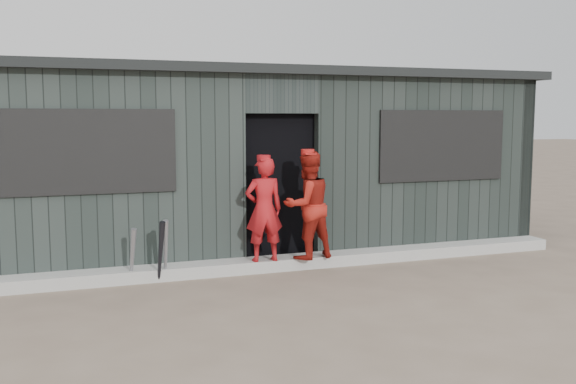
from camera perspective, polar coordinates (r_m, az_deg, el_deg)
name	(u,v)px	position (r m, az deg, el deg)	size (l,w,h in m)	color
ground	(346,307)	(6.76, 5.21, -10.14)	(80.00, 80.00, 0.00)	brown
curb	(287,262)	(8.37, -0.05, -6.29)	(8.00, 0.36, 0.15)	#9F9F9A
bat_left	(132,256)	(7.74, -13.68, -5.52)	(0.07, 0.07, 0.69)	gray
bat_mid	(165,251)	(7.75, -10.84, -5.13)	(0.07, 0.07, 0.78)	gray
bat_right	(161,252)	(7.68, -11.27, -5.27)	(0.07, 0.07, 0.77)	black
player_red_left	(264,209)	(8.02, -2.15, -1.55)	(0.48, 0.31, 1.31)	#AC1519
player_red_right	(307,205)	(8.16, 1.74, -1.18)	(0.67, 0.52, 1.38)	maroon
player_grey_back	(317,210)	(9.12, 2.55, -1.62)	(0.62, 0.41, 1.27)	#A8A8A8
dugout	(250,161)	(9.78, -3.36, 2.77)	(8.30, 3.30, 2.62)	black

